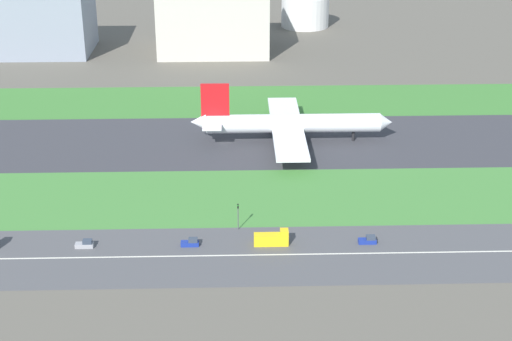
{
  "coord_description": "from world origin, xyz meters",
  "views": [
    {
      "loc": [
        2.84,
        -234.61,
        93.67
      ],
      "look_at": [
        8.74,
        -36.5,
        6.0
      ],
      "focal_mm": 54.68,
      "sensor_mm": 36.0,
      "label": 1
    }
  ],
  "objects": [
    {
      "name": "runway",
      "position": [
        0.0,
        0.0,
        0.05
      ],
      "size": [
        280.0,
        46.0,
        0.1
      ],
      "primitive_type": "cube",
      "color": "#38383D",
      "rests_on": "ground_plane"
    },
    {
      "name": "ground_plane",
      "position": [
        0.0,
        0.0,
        0.0
      ],
      "size": [
        800.0,
        800.0,
        0.0
      ],
      "primitive_type": "plane",
      "color": "#5B564C"
    },
    {
      "name": "hangar_building",
      "position": [
        -5.93,
        114.0,
        14.52
      ],
      "size": [
        48.89,
        38.9,
        29.04
      ],
      "primitive_type": "cube",
      "color": "beige",
      "rests_on": "ground_plane"
    },
    {
      "name": "grass_median_south",
      "position": [
        0.0,
        -41.0,
        0.05
      ],
      "size": [
        280.0,
        36.0,
        0.1
      ],
      "primitive_type": "cube",
      "color": "#427F38",
      "rests_on": "ground_plane"
    },
    {
      "name": "fuel_tank_west",
      "position": [
        3.8,
        159.0,
        6.03
      ],
      "size": [
        22.85,
        22.85,
        12.05
      ],
      "primitive_type": "cylinder",
      "color": "silver",
      "rests_on": "ground_plane"
    },
    {
      "name": "highway_centerline",
      "position": [
        0.0,
        -73.0,
        0.11
      ],
      "size": [
        266.0,
        0.5,
        0.01
      ],
      "primitive_type": "cube",
      "color": "silver",
      "rests_on": "highway"
    },
    {
      "name": "car_0",
      "position": [
        -8.12,
        -68.0,
        0.92
      ],
      "size": [
        4.4,
        1.8,
        2.0
      ],
      "color": "navy",
      "rests_on": "highway"
    },
    {
      "name": "car_2",
      "position": [
        -33.69,
        -68.0,
        0.92
      ],
      "size": [
        4.4,
        1.8,
        2.0
      ],
      "color": "#99999E",
      "rests_on": "highway"
    },
    {
      "name": "car_1",
      "position": [
        35.32,
        -68.0,
        0.92
      ],
      "size": [
        4.4,
        1.8,
        2.0
      ],
      "color": "navy",
      "rests_on": "highway"
    },
    {
      "name": "truck_1",
      "position": [
        11.76,
        -68.0,
        1.67
      ],
      "size": [
        8.4,
        2.5,
        4.0
      ],
      "color": "yellow",
      "rests_on": "highway"
    },
    {
      "name": "grass_median_north",
      "position": [
        0.0,
        41.0,
        0.05
      ],
      "size": [
        280.0,
        36.0,
        0.1
      ],
      "primitive_type": "cube",
      "color": "#3D7A33",
      "rests_on": "ground_plane"
    },
    {
      "name": "airliner",
      "position": [
        20.16,
        0.0,
        6.23
      ],
      "size": [
        65.0,
        56.0,
        19.7
      ],
      "color": "white",
      "rests_on": "runway"
    },
    {
      "name": "traffic_light",
      "position": [
        3.52,
        -60.01,
        4.29
      ],
      "size": [
        0.36,
        0.5,
        7.2
      ],
      "color": "#4C4C51",
      "rests_on": "highway"
    },
    {
      "name": "terminal_building",
      "position": [
        -90.0,
        114.0,
        13.45
      ],
      "size": [
        57.52,
        35.71,
        26.89
      ],
      "primitive_type": "cube",
      "color": "gray",
      "rests_on": "ground_plane"
    },
    {
      "name": "highway",
      "position": [
        0.0,
        -73.0,
        0.05
      ],
      "size": [
        280.0,
        28.0,
        0.1
      ],
      "primitive_type": "cube",
      "color": "#4C4C4F",
      "rests_on": "ground_plane"
    },
    {
      "name": "fuel_tank_centre",
      "position": [
        39.52,
        159.0,
        7.63
      ],
      "size": [
        24.1,
        24.1,
        15.27
      ],
      "primitive_type": "cylinder",
      "color": "silver",
      "rests_on": "ground_plane"
    }
  ]
}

